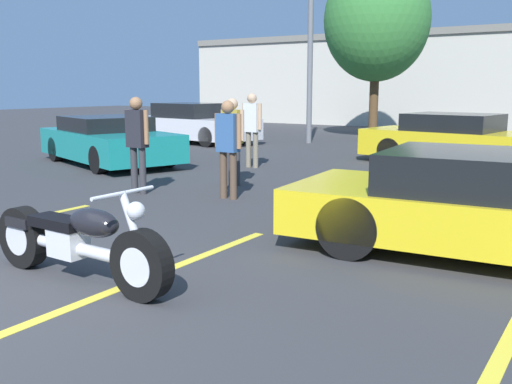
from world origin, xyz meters
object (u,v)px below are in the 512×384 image
Objects in this scene: motorcycle at (77,242)px; parked_car_mid_left_row at (108,141)px; spectator_near_motorcycle at (137,137)px; parked_car_mid_right_row at (458,141)px; light_pole at (313,22)px; tree_background at (377,21)px; show_car_hood_open at (499,206)px; spectator_far_lot at (232,134)px; parked_car_left_row at (192,124)px; spectator_midground at (252,124)px; spectator_by_show_car at (228,141)px.

motorcycle is 8.76m from parked_car_mid_left_row.
parked_car_mid_right_row is at bearing 61.76° from spectator_near_motorcycle.
parked_car_mid_left_row is (-7.12, -4.44, -0.03)m from parked_car_mid_right_row.
light_pole is 2.93m from tree_background.
show_car_hood_open is 2.83× the size of spectator_far_lot.
spectator_midground is at bearing -31.01° from parked_car_left_row.
parked_car_left_row is at bearing 138.13° from show_car_hood_open.
parked_car_left_row reaches higher than parked_car_mid_left_row.
show_car_hood_open reaches higher than parked_car_left_row.
tree_background is 12.69m from spectator_by_show_car.
motorcycle is at bearing -86.72° from parked_car_mid_right_row.
motorcycle is at bearing -140.91° from show_car_hood_open.
motorcycle is 8.11m from spectator_midground.
parked_car_left_row reaches higher than parked_car_mid_right_row.
spectator_near_motorcycle reaches higher than spectator_by_show_car.
show_car_hood_open is 14.14m from parked_car_left_row.
light_pole is 1.52× the size of show_car_hood_open.
show_car_hood_open is (7.76, -10.47, -3.33)m from light_pole.
spectator_by_show_car is at bearing -70.30° from light_pole.
tree_background is 7.97m from parked_car_mid_right_row.
tree_background is 3.84× the size of spectator_far_lot.
spectator_by_show_car is (-1.23, 4.14, 0.57)m from motorcycle.
motorcycle is at bearing -73.46° from spectator_by_show_car.
light_pole is 1.51× the size of parked_car_mid_right_row.
spectator_by_show_car reaches higher than parked_car_mid_right_row.
spectator_by_show_car is at bearing -100.10° from parked_car_mid_right_row.
spectator_midground is at bearing -75.08° from light_pole.
spectator_midground is 1.04× the size of spectator_far_lot.
spectator_far_lot is (-1.96, 5.30, 0.58)m from motorcycle.
light_pole is 1.49× the size of parked_car_mid_left_row.
spectator_midground is at bearing -133.55° from parked_car_mid_right_row.
motorcycle is 0.47× the size of parked_car_left_row.
parked_car_mid_left_row is (-2.75, -10.07, -3.58)m from tree_background.
spectator_near_motorcycle is at bearing 169.22° from show_car_hood_open.
light_pole is 4.21× the size of spectator_near_motorcycle.
tree_background is 7.41m from parked_car_left_row.
motorcycle is 1.39× the size of spectator_near_motorcycle.
spectator_midground reaches higher than spectator_near_motorcycle.
parked_car_mid_left_row is 2.89× the size of spectator_far_lot.
light_pole reaches higher than parked_car_mid_right_row.
motorcycle is 4.39m from show_car_hood_open.
parked_car_mid_right_row is 7.84m from spectator_near_motorcycle.
show_car_hood_open is at bearing 0.91° from parked_car_mid_left_row.
light_pole is 14.69m from motorcycle.
parked_car_mid_left_row is 2.91× the size of spectator_by_show_car.
parked_car_mid_left_row is (-6.24, 6.14, 0.17)m from motorcycle.
motorcycle is 5.68m from spectator_far_lot.
show_car_hood_open is 7.88m from parked_car_mid_right_row.
show_car_hood_open is at bearing -29.61° from parked_car_left_row.
light_pole is at bearing 100.14° from spectator_near_motorcycle.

